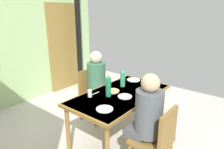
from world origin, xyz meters
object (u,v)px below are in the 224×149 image
at_px(chair_far_diner, 92,92).
at_px(person_far_diner, 97,77).
at_px(chair_near_diner, 157,139).
at_px(person_near_diner, 148,112).
at_px(water_bottle_green_far, 123,79).
at_px(dining_table, 120,98).
at_px(water_bottle_green_near, 108,86).

bearing_deg(chair_far_diner, person_far_diner, 90.00).
distance_m(chair_near_diner, person_far_diner, 1.50).
xyz_separation_m(person_near_diner, water_bottle_green_far, (0.59, 0.76, 0.06)).
bearing_deg(chair_far_diner, water_bottle_green_far, 95.76).
relative_size(dining_table, water_bottle_green_far, 5.75).
xyz_separation_m(chair_far_diner, water_bottle_green_near, (-0.36, -0.68, 0.37)).
bearing_deg(person_near_diner, chair_far_diner, 68.99).
bearing_deg(dining_table, person_far_diner, 72.96).
height_order(dining_table, person_near_diner, person_near_diner).
bearing_deg(water_bottle_green_far, person_near_diner, -127.71).
bearing_deg(person_far_diner, dining_table, 72.96).
xyz_separation_m(chair_far_diner, water_bottle_green_far, (0.06, -0.61, 0.35)).
relative_size(chair_near_diner, water_bottle_green_far, 3.30).
bearing_deg(dining_table, chair_far_diner, 75.90).
height_order(chair_near_diner, water_bottle_green_far, water_bottle_green_far).
relative_size(dining_table, person_far_diner, 1.97).
distance_m(person_far_diner, water_bottle_green_far, 0.48).
bearing_deg(water_bottle_green_far, chair_far_diner, 95.76).
distance_m(dining_table, person_near_diner, 0.72).
relative_size(person_far_diner, water_bottle_green_far, 2.92).
relative_size(chair_near_diner, water_bottle_green_near, 2.91).
bearing_deg(water_bottle_green_near, dining_table, -23.09).
distance_m(water_bottle_green_near, water_bottle_green_far, 0.43).
bearing_deg(water_bottle_green_near, chair_near_diner, -101.41).
distance_m(person_near_diner, person_far_diner, 1.35).
relative_size(dining_table, water_bottle_green_near, 5.08).
bearing_deg(chair_near_diner, water_bottle_green_far, 56.73).
bearing_deg(water_bottle_green_far, person_far_diner, 97.39).
xyz_separation_m(dining_table, water_bottle_green_near, (-0.17, 0.07, 0.21)).
distance_m(chair_far_diner, person_near_diner, 1.50).
xyz_separation_m(chair_near_diner, chair_far_diner, (0.53, 1.51, 0.00)).
height_order(water_bottle_green_near, water_bottle_green_far, water_bottle_green_near).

